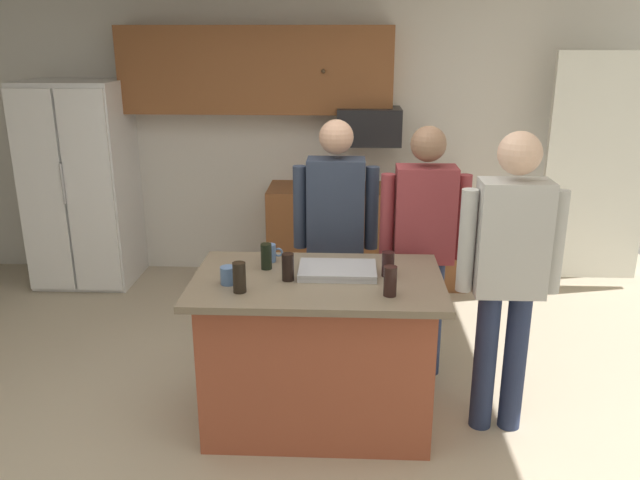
{
  "coord_description": "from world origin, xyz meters",
  "views": [
    {
      "loc": [
        0.43,
        -3.21,
        2.23
      ],
      "look_at": [
        0.26,
        0.44,
        1.05
      ],
      "focal_mm": 35.93,
      "sensor_mm": 36.0,
      "label": 1
    }
  ],
  "objects_px": {
    "refrigerator": "(82,184)",
    "person_guest_by_door": "(509,265)",
    "microwave_over_range": "(369,126)",
    "serving_tray": "(338,270)",
    "mug_ceramic_white": "(270,253)",
    "mug_blue_stoneware": "(229,275)",
    "glass_pilsner": "(390,281)",
    "person_host_foreground": "(424,237)",
    "glass_stout_tall": "(288,267)",
    "kitchen_island": "(318,351)",
    "tumbler_amber": "(239,277)",
    "person_elder_center": "(336,227)",
    "glass_dark_ale": "(266,256)",
    "glass_short_whisky": "(388,264)"
  },
  "relations": [
    {
      "from": "refrigerator",
      "to": "person_guest_by_door",
      "type": "relative_size",
      "value": 1.05
    },
    {
      "from": "microwave_over_range",
      "to": "serving_tray",
      "type": "xyz_separation_m",
      "value": [
        -0.23,
        -2.29,
        -0.51
      ]
    },
    {
      "from": "mug_ceramic_white",
      "to": "microwave_over_range",
      "type": "bearing_deg",
      "value": 73.07
    },
    {
      "from": "mug_blue_stoneware",
      "to": "serving_tray",
      "type": "bearing_deg",
      "value": 17.04
    },
    {
      "from": "person_guest_by_door",
      "to": "glass_pilsner",
      "type": "relative_size",
      "value": 10.9
    },
    {
      "from": "person_host_foreground",
      "to": "glass_stout_tall",
      "type": "height_order",
      "value": "person_host_foreground"
    },
    {
      "from": "glass_stout_tall",
      "to": "refrigerator",
      "type": "bearing_deg",
      "value": 132.61
    },
    {
      "from": "mug_blue_stoneware",
      "to": "glass_stout_tall",
      "type": "distance_m",
      "value": 0.33
    },
    {
      "from": "microwave_over_range",
      "to": "kitchen_island",
      "type": "bearing_deg",
      "value": -98.18
    },
    {
      "from": "refrigerator",
      "to": "glass_pilsner",
      "type": "relative_size",
      "value": 11.46
    },
    {
      "from": "microwave_over_range",
      "to": "tumbler_amber",
      "type": "relative_size",
      "value": 3.39
    },
    {
      "from": "person_host_foreground",
      "to": "tumbler_amber",
      "type": "distance_m",
      "value": 1.35
    },
    {
      "from": "person_host_foreground",
      "to": "person_elder_center",
      "type": "height_order",
      "value": "person_elder_center"
    },
    {
      "from": "microwave_over_range",
      "to": "person_guest_by_door",
      "type": "xyz_separation_m",
      "value": [
        0.72,
        -2.37,
        -0.43
      ]
    },
    {
      "from": "kitchen_island",
      "to": "person_guest_by_door",
      "type": "xyz_separation_m",
      "value": [
        1.05,
        -0.0,
        0.55
      ]
    },
    {
      "from": "person_guest_by_door",
      "to": "person_host_foreground",
      "type": "bearing_deg",
      "value": -56.93
    },
    {
      "from": "microwave_over_range",
      "to": "glass_dark_ale",
      "type": "relative_size",
      "value": 3.66
    },
    {
      "from": "mug_ceramic_white",
      "to": "person_guest_by_door",
      "type": "bearing_deg",
      "value": -11.2
    },
    {
      "from": "microwave_over_range",
      "to": "mug_ceramic_white",
      "type": "xyz_separation_m",
      "value": [
        -0.64,
        -2.1,
        -0.47
      ]
    },
    {
      "from": "glass_pilsner",
      "to": "glass_short_whisky",
      "type": "distance_m",
      "value": 0.28
    },
    {
      "from": "microwave_over_range",
      "to": "mug_ceramic_white",
      "type": "distance_m",
      "value": 2.24
    },
    {
      "from": "glass_short_whisky",
      "to": "glass_pilsner",
      "type": "bearing_deg",
      "value": -90.93
    },
    {
      "from": "person_host_foreground",
      "to": "glass_short_whisky",
      "type": "xyz_separation_m",
      "value": [
        -0.26,
        -0.56,
        0.01
      ]
    },
    {
      "from": "person_elder_center",
      "to": "serving_tray",
      "type": "relative_size",
      "value": 3.88
    },
    {
      "from": "glass_stout_tall",
      "to": "tumbler_amber",
      "type": "bearing_deg",
      "value": -142.74
    },
    {
      "from": "mug_blue_stoneware",
      "to": "glass_pilsner",
      "type": "xyz_separation_m",
      "value": [
        0.87,
        -0.12,
        0.03
      ]
    },
    {
      "from": "microwave_over_range",
      "to": "serving_tray",
      "type": "relative_size",
      "value": 1.27
    },
    {
      "from": "mug_blue_stoneware",
      "to": "mug_ceramic_white",
      "type": "height_order",
      "value": "mug_ceramic_white"
    },
    {
      "from": "person_host_foreground",
      "to": "person_elder_center",
      "type": "xyz_separation_m",
      "value": [
        -0.57,
        0.17,
        0.01
      ]
    },
    {
      "from": "glass_dark_ale",
      "to": "tumbler_amber",
      "type": "bearing_deg",
      "value": -105.24
    },
    {
      "from": "serving_tray",
      "to": "refrigerator",
      "type": "bearing_deg",
      "value": 137.53
    },
    {
      "from": "kitchen_island",
      "to": "tumbler_amber",
      "type": "height_order",
      "value": "tumbler_amber"
    },
    {
      "from": "mug_blue_stoneware",
      "to": "glass_short_whisky",
      "type": "distance_m",
      "value": 0.89
    },
    {
      "from": "person_host_foreground",
      "to": "glass_dark_ale",
      "type": "relative_size",
      "value": 11.07
    },
    {
      "from": "person_host_foreground",
      "to": "glass_dark_ale",
      "type": "height_order",
      "value": "person_host_foreground"
    },
    {
      "from": "kitchen_island",
      "to": "person_guest_by_door",
      "type": "relative_size",
      "value": 0.8
    },
    {
      "from": "serving_tray",
      "to": "kitchen_island",
      "type": "bearing_deg",
      "value": -147.22
    },
    {
      "from": "person_elder_center",
      "to": "tumbler_amber",
      "type": "xyz_separation_m",
      "value": [
        -0.49,
        -1.0,
        0.02
      ]
    },
    {
      "from": "person_guest_by_door",
      "to": "glass_stout_tall",
      "type": "relative_size",
      "value": 11.28
    },
    {
      "from": "glass_dark_ale",
      "to": "glass_stout_tall",
      "type": "bearing_deg",
      "value": -50.91
    },
    {
      "from": "person_elder_center",
      "to": "mug_blue_stoneware",
      "type": "bearing_deg",
      "value": -26.28
    },
    {
      "from": "mug_ceramic_white",
      "to": "mug_blue_stoneware",
      "type": "bearing_deg",
      "value": -115.98
    },
    {
      "from": "glass_dark_ale",
      "to": "glass_short_whisky",
      "type": "height_order",
      "value": "glass_dark_ale"
    },
    {
      "from": "person_elder_center",
      "to": "kitchen_island",
      "type": "bearing_deg",
      "value": -0.0
    },
    {
      "from": "person_host_foreground",
      "to": "mug_ceramic_white",
      "type": "relative_size",
      "value": 14.14
    },
    {
      "from": "person_guest_by_door",
      "to": "tumbler_amber",
      "type": "relative_size",
      "value": 10.62
    },
    {
      "from": "person_elder_center",
      "to": "glass_pilsner",
      "type": "bearing_deg",
      "value": 22.95
    },
    {
      "from": "person_guest_by_door",
      "to": "glass_dark_ale",
      "type": "distance_m",
      "value": 1.37
    },
    {
      "from": "kitchen_island",
      "to": "glass_short_whisky",
      "type": "relative_size",
      "value": 9.89
    },
    {
      "from": "glass_short_whisky",
      "to": "mug_blue_stoneware",
      "type": "bearing_deg",
      "value": -169.59
    }
  ]
}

